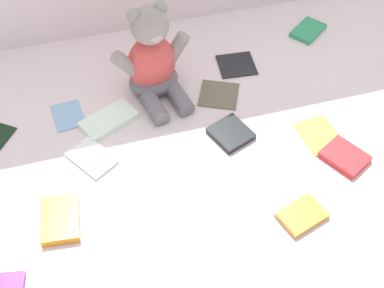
# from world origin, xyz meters

# --- Properties ---
(ground_plane) EXTENTS (3.20, 3.20, 0.00)m
(ground_plane) POSITION_xyz_m (0.00, 0.00, 0.00)
(ground_plane) COLOR silver
(teddy_bear) EXTENTS (0.22, 0.21, 0.26)m
(teddy_bear) POSITION_xyz_m (-0.03, 0.19, 0.10)
(teddy_bear) COLOR #D84C47
(teddy_bear) RESTS_ON ground_plane
(book_case_0) EXTENTS (0.11, 0.10, 0.01)m
(book_case_0) POSITION_xyz_m (0.21, 0.22, 0.00)
(book_case_0) COLOR black
(book_case_0) RESTS_ON ground_plane
(book_case_2) EXTENTS (0.10, 0.12, 0.01)m
(book_case_2) POSITION_xyz_m (0.32, -0.08, 0.00)
(book_case_2) COLOR yellow
(book_case_2) RESTS_ON ground_plane
(book_case_3) EXTENTS (0.16, 0.12, 0.02)m
(book_case_3) POSITION_xyz_m (-0.17, 0.11, 0.01)
(book_case_3) COLOR white
(book_case_3) RESTS_ON ground_plane
(book_case_4) EXTENTS (0.11, 0.12, 0.02)m
(book_case_4) POSITION_xyz_m (0.11, -0.02, 0.01)
(book_case_4) COLOR black
(book_case_4) RESTS_ON ground_plane
(book_case_5) EXTENTS (0.13, 0.13, 0.01)m
(book_case_5) POSITION_xyz_m (0.13, 0.13, 0.00)
(book_case_5) COLOR brown
(book_case_5) RESTS_ON ground_plane
(book_case_6) EXTENTS (0.12, 0.13, 0.01)m
(book_case_6) POSITION_xyz_m (-0.23, 0.00, 0.01)
(book_case_6) COLOR white
(book_case_6) RESTS_ON ground_plane
(book_case_7) EXTENTS (0.09, 0.12, 0.02)m
(book_case_7) POSITION_xyz_m (-0.32, -0.16, 0.01)
(book_case_7) COLOR orange
(book_case_7) RESTS_ON ground_plane
(book_case_8) EXTENTS (0.11, 0.10, 0.01)m
(book_case_8) POSITION_xyz_m (0.19, -0.28, 0.01)
(book_case_8) COLOR orange
(book_case_8) RESTS_ON ground_plane
(book_case_9) EXTENTS (0.12, 0.13, 0.02)m
(book_case_9) POSITION_xyz_m (0.35, -0.16, 0.01)
(book_case_9) COLOR red
(book_case_9) RESTS_ON ground_plane
(book_case_10) EXTENTS (0.08, 0.10, 0.01)m
(book_case_10) POSITION_xyz_m (-0.27, 0.16, 0.00)
(book_case_10) COLOR #80ADCF
(book_case_10) RESTS_ON ground_plane
(book_case_11) EXTENTS (0.12, 0.12, 0.01)m
(book_case_11) POSITION_xyz_m (0.46, 0.31, 0.01)
(book_case_11) COLOR #2F945D
(book_case_11) RESTS_ON ground_plane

